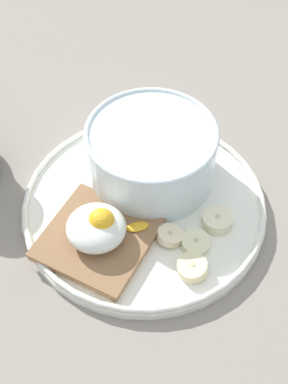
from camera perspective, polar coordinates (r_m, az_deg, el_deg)
The scene contains 9 objects.
ground_plane at distance 59.34cm, azimuth -0.00°, elevation -2.43°, with size 120.00×120.00×2.00cm, color gray.
plate at distance 57.90cm, azimuth -0.00°, elevation -1.37°, with size 26.34×26.34×1.60cm.
oatmeal_bowl at distance 57.83cm, azimuth 0.76°, elevation 4.05°, with size 14.15×14.15×6.94cm.
toast_slice at distance 54.53cm, azimuth -4.99°, elevation -4.99°, with size 11.76×11.76×1.09cm.
poached_egg at distance 52.85cm, azimuth -5.01°, elevation -3.72°, with size 7.81×6.42×3.71cm.
banana_slice_front at distance 54.41cm, azimuth 5.55°, elevation -5.41°, with size 4.18×4.19×1.19cm.
banana_slice_left at distance 54.66cm, azimuth 2.78°, elevation -4.66°, with size 3.90×3.92×1.43cm.
banana_slice_back at distance 55.90cm, azimuth 7.69°, elevation -3.36°, with size 3.89×3.90×1.29cm.
banana_slice_right at distance 52.60cm, azimuth 5.18°, elevation -8.02°, with size 4.30×4.28×1.64cm.
Camera 1 is at (11.54, -33.41, 48.67)cm, focal length 50.00 mm.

